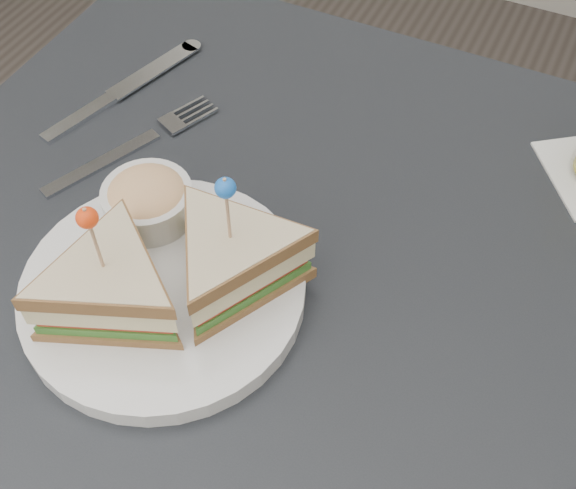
# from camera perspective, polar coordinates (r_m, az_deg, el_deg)

# --- Properties ---
(table) EXTENTS (0.80, 0.80, 0.75)m
(table) POSITION_cam_1_polar(r_m,az_deg,el_deg) (0.71, -1.09, -6.67)
(table) COLOR black
(table) RESTS_ON ground
(plate_meal) EXTENTS (0.29, 0.28, 0.15)m
(plate_meal) POSITION_cam_1_polar(r_m,az_deg,el_deg) (0.61, -9.50, -1.96)
(plate_meal) COLOR silver
(plate_meal) RESTS_ON table
(cutlery_fork) EXTENTS (0.10, 0.20, 0.01)m
(cutlery_fork) POSITION_cam_1_polar(r_m,az_deg,el_deg) (0.78, -11.61, 7.96)
(cutlery_fork) COLOR #B8BBC3
(cutlery_fork) RESTS_ON table
(cutlery_knife) EXTENTS (0.08, 0.22, 0.01)m
(cutlery_knife) POSITION_cam_1_polar(r_m,az_deg,el_deg) (0.84, -13.22, 11.61)
(cutlery_knife) COLOR silver
(cutlery_knife) RESTS_ON table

